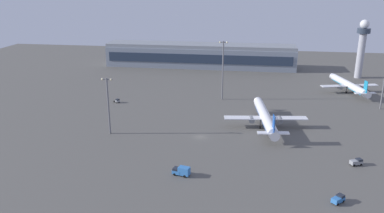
{
  "coord_description": "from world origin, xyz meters",
  "views": [
    {
      "loc": [
        18.87,
        -144.16,
        60.48
      ],
      "look_at": [
        -7.36,
        26.42,
        4.0
      ],
      "focal_mm": 36.6,
      "sensor_mm": 36.0,
      "label": 1
    }
  ],
  "objects_px": {
    "pushback_tug": "(117,101)",
    "apron_light_west": "(108,102)",
    "cargo_loader": "(356,162)",
    "baggage_tractor": "(338,199)",
    "catering_truck": "(182,171)",
    "control_tower": "(362,45)",
    "airplane_near_gate": "(265,117)",
    "airplane_mid_apron": "(349,85)",
    "apron_light_central": "(223,67)"
  },
  "relations": [
    {
      "from": "airplane_near_gate",
      "to": "apron_light_central",
      "type": "xyz_separation_m",
      "value": [
        -21.39,
        37.54,
        12.83
      ]
    },
    {
      "from": "airplane_mid_apron",
      "to": "pushback_tug",
      "type": "xyz_separation_m",
      "value": [
        -121.49,
        -38.53,
        -2.97
      ]
    },
    {
      "from": "apron_light_central",
      "to": "catering_truck",
      "type": "bearing_deg",
      "value": -94.18
    },
    {
      "from": "apron_light_west",
      "to": "apron_light_central",
      "type": "height_order",
      "value": "apron_light_central"
    },
    {
      "from": "pushback_tug",
      "to": "baggage_tractor",
      "type": "xyz_separation_m",
      "value": [
        93.12,
        -81.05,
        0.11
      ]
    },
    {
      "from": "apron_light_west",
      "to": "airplane_near_gate",
      "type": "bearing_deg",
      "value": 15.4
    },
    {
      "from": "apron_light_central",
      "to": "pushback_tug",
      "type": "bearing_deg",
      "value": -165.04
    },
    {
      "from": "cargo_loader",
      "to": "apron_light_central",
      "type": "xyz_separation_m",
      "value": [
        -51.33,
        69.59,
        16.04
      ]
    },
    {
      "from": "control_tower",
      "to": "pushback_tug",
      "type": "height_order",
      "value": "control_tower"
    },
    {
      "from": "apron_light_west",
      "to": "baggage_tractor",
      "type": "bearing_deg",
      "value": -26.11
    },
    {
      "from": "control_tower",
      "to": "apron_light_west",
      "type": "height_order",
      "value": "control_tower"
    },
    {
      "from": "pushback_tug",
      "to": "apron_light_central",
      "type": "distance_m",
      "value": 56.84
    },
    {
      "from": "baggage_tractor",
      "to": "apron_light_west",
      "type": "distance_m",
      "value": 92.23
    },
    {
      "from": "apron_light_west",
      "to": "catering_truck",
      "type": "bearing_deg",
      "value": -41.22
    },
    {
      "from": "control_tower",
      "to": "pushback_tug",
      "type": "distance_m",
      "value": 155.43
    },
    {
      "from": "cargo_loader",
      "to": "catering_truck",
      "type": "xyz_separation_m",
      "value": [
        -57.6,
        -16.24,
        0.4
      ]
    },
    {
      "from": "airplane_near_gate",
      "to": "catering_truck",
      "type": "height_order",
      "value": "airplane_near_gate"
    },
    {
      "from": "cargo_loader",
      "to": "apron_light_central",
      "type": "relative_size",
      "value": 0.15
    },
    {
      "from": "airplane_near_gate",
      "to": "apron_light_west",
      "type": "bearing_deg",
      "value": -172.22
    },
    {
      "from": "cargo_loader",
      "to": "control_tower",
      "type": "bearing_deg",
      "value": 142.59
    },
    {
      "from": "pushback_tug",
      "to": "baggage_tractor",
      "type": "relative_size",
      "value": 0.82
    },
    {
      "from": "airplane_near_gate",
      "to": "airplane_mid_apron",
      "type": "xyz_separation_m",
      "value": [
        47.45,
        62.0,
        -0.35
      ]
    },
    {
      "from": "cargo_loader",
      "to": "apron_light_west",
      "type": "bearing_deg",
      "value": -123.0
    },
    {
      "from": "airplane_mid_apron",
      "to": "apron_light_west",
      "type": "xyz_separation_m",
      "value": [
        -110.43,
        -79.35,
        9.5
      ]
    },
    {
      "from": "pushback_tug",
      "to": "catering_truck",
      "type": "distance_m",
      "value": 85.44
    },
    {
      "from": "control_tower",
      "to": "cargo_loader",
      "type": "bearing_deg",
      "value": -103.39
    },
    {
      "from": "control_tower",
      "to": "catering_truck",
      "type": "xyz_separation_m",
      "value": [
        -88.55,
        -146.23,
        -19.67
      ]
    },
    {
      "from": "control_tower",
      "to": "cargo_loader",
      "type": "relative_size",
      "value": 8.01
    },
    {
      "from": "pushback_tug",
      "to": "cargo_loader",
      "type": "xyz_separation_m",
      "value": [
        103.98,
        -55.52,
        0.11
      ]
    },
    {
      "from": "control_tower",
      "to": "airplane_mid_apron",
      "type": "height_order",
      "value": "control_tower"
    },
    {
      "from": "baggage_tractor",
      "to": "apron_light_west",
      "type": "relative_size",
      "value": 0.18
    },
    {
      "from": "cargo_loader",
      "to": "airplane_near_gate",
      "type": "bearing_deg",
      "value": -160.96
    },
    {
      "from": "airplane_near_gate",
      "to": "apron_light_central",
      "type": "distance_m",
      "value": 45.07
    },
    {
      "from": "pushback_tug",
      "to": "baggage_tractor",
      "type": "bearing_deg",
      "value": 81.07
    },
    {
      "from": "catering_truck",
      "to": "apron_light_west",
      "type": "height_order",
      "value": "apron_light_west"
    },
    {
      "from": "airplane_near_gate",
      "to": "cargo_loader",
      "type": "xyz_separation_m",
      "value": [
        29.94,
        -32.05,
        -3.22
      ]
    },
    {
      "from": "catering_truck",
      "to": "apron_light_central",
      "type": "bearing_deg",
      "value": 9.59
    },
    {
      "from": "control_tower",
      "to": "airplane_near_gate",
      "type": "xyz_separation_m",
      "value": [
        -60.89,
        -97.94,
        -16.85
      ]
    },
    {
      "from": "control_tower",
      "to": "catering_truck",
      "type": "relative_size",
      "value": 6.07
    },
    {
      "from": "airplane_mid_apron",
      "to": "apron_light_west",
      "type": "bearing_deg",
      "value": -159.0
    },
    {
      "from": "control_tower",
      "to": "catering_truck",
      "type": "height_order",
      "value": "control_tower"
    },
    {
      "from": "control_tower",
      "to": "airplane_mid_apron",
      "type": "bearing_deg",
      "value": -110.51
    },
    {
      "from": "airplane_near_gate",
      "to": "pushback_tug",
      "type": "relative_size",
      "value": 12.72
    },
    {
      "from": "control_tower",
      "to": "airplane_near_gate",
      "type": "distance_m",
      "value": 116.55
    },
    {
      "from": "pushback_tug",
      "to": "apron_light_central",
      "type": "xyz_separation_m",
      "value": [
        52.65,
        14.07,
        16.16
      ]
    },
    {
      "from": "airplane_mid_apron",
      "to": "baggage_tractor",
      "type": "xyz_separation_m",
      "value": [
        -28.36,
        -119.58,
        -2.86
      ]
    },
    {
      "from": "airplane_near_gate",
      "to": "cargo_loader",
      "type": "distance_m",
      "value": 43.98
    },
    {
      "from": "baggage_tractor",
      "to": "airplane_near_gate",
      "type": "bearing_deg",
      "value": 153.1
    },
    {
      "from": "pushback_tug",
      "to": "apron_light_west",
      "type": "bearing_deg",
      "value": 47.26
    },
    {
      "from": "cargo_loader",
      "to": "catering_truck",
      "type": "distance_m",
      "value": 59.85
    }
  ]
}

